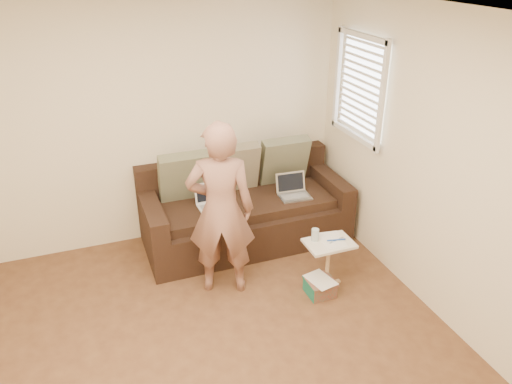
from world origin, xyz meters
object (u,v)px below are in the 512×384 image
drinking_glass (315,235)px  striped_box (320,287)px  laptop_silver (295,197)px  laptop_white (214,207)px  side_table (328,264)px  sofa (246,206)px  person (221,210)px

drinking_glass → striped_box: bearing=-93.7°
laptop_silver → laptop_white: laptop_white is taller
laptop_silver → drinking_glass: laptop_silver is taller
laptop_white → side_table: size_ratio=0.67×
sofa → laptop_silver: 0.54m
person → laptop_silver: bearing=-132.0°
striped_box → laptop_white: bearing=122.9°
sofa → side_table: (0.45, -1.06, -0.18)m
side_table → person: bearing=160.6°
sofa → laptop_white: (-0.38, -0.07, 0.10)m
sofa → striped_box: 1.25m
laptop_silver → laptop_white: size_ratio=1.02×
person → striped_box: size_ratio=6.45×
laptop_silver → striped_box: (-0.18, -1.00, -0.44)m
drinking_glass → striped_box: size_ratio=0.46×
laptop_white → side_table: laptop_white is taller
person → striped_box: 1.20m
laptop_white → side_table: bearing=-52.1°
laptop_silver → drinking_glass: 0.84m
laptop_white → person: 0.74m
drinking_glass → sofa: bearing=109.2°
person → side_table: person is taller
sofa → laptop_silver: size_ratio=6.60×
laptop_silver → person: size_ratio=0.20×
person → drinking_glass: size_ratio=14.07×
laptop_silver → laptop_white: 0.89m
sofa → laptop_silver: sofa is taller
drinking_glass → striped_box: drinking_glass is taller
person → drinking_glass: (0.83, -0.25, -0.29)m
person → laptop_white: bearing=-81.5°
sofa → laptop_white: bearing=-169.5°
laptop_silver → side_table: size_ratio=0.68×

